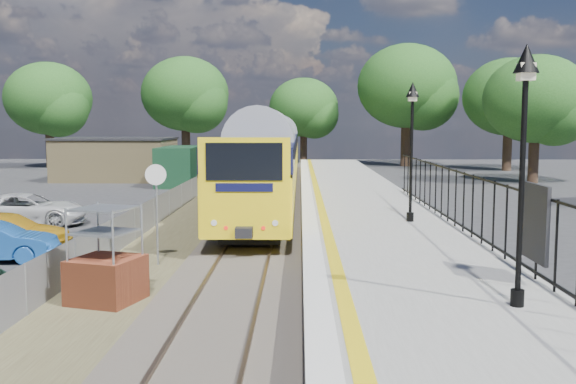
{
  "coord_description": "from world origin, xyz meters",
  "views": [
    {
      "loc": [
        1.62,
        -15.22,
        4.13
      ],
      "look_at": [
        1.25,
        4.82,
        2.0
      ],
      "focal_mm": 40.0,
      "sensor_mm": 36.0,
      "label": 1
    }
  ],
  "objects_px": {
    "victorian_lamp_north": "(412,119)",
    "car_white": "(27,210)",
    "victorian_lamp_south": "(524,114)",
    "train": "(273,153)",
    "car_yellow": "(8,232)",
    "brick_plinth": "(106,257)",
    "speed_sign": "(156,197)"
  },
  "relations": [
    {
      "from": "victorian_lamp_north",
      "to": "car_white",
      "type": "xyz_separation_m",
      "value": [
        -14.76,
        4.39,
        -3.64
      ]
    },
    {
      "from": "victorian_lamp_north",
      "to": "car_white",
      "type": "bearing_deg",
      "value": 163.42
    },
    {
      "from": "victorian_lamp_south",
      "to": "train",
      "type": "xyz_separation_m",
      "value": [
        -5.5,
        27.85,
        -1.96
      ]
    },
    {
      "from": "car_yellow",
      "to": "victorian_lamp_south",
      "type": "bearing_deg",
      "value": -127.56
    },
    {
      "from": "victorian_lamp_south",
      "to": "victorian_lamp_north",
      "type": "xyz_separation_m",
      "value": [
        -0.2,
        10.0,
        0.0
      ]
    },
    {
      "from": "brick_plinth",
      "to": "car_white",
      "type": "distance_m",
      "value": 13.09
    },
    {
      "from": "train",
      "to": "brick_plinth",
      "type": "bearing_deg",
      "value": -96.5
    },
    {
      "from": "brick_plinth",
      "to": "speed_sign",
      "type": "height_order",
      "value": "speed_sign"
    },
    {
      "from": "victorian_lamp_south",
      "to": "car_yellow",
      "type": "relative_size",
      "value": 1.11
    },
    {
      "from": "car_yellow",
      "to": "car_white",
      "type": "distance_m",
      "value": 5.17
    },
    {
      "from": "victorian_lamp_south",
      "to": "train",
      "type": "relative_size",
      "value": 0.11
    },
    {
      "from": "speed_sign",
      "to": "brick_plinth",
      "type": "bearing_deg",
      "value": -103.57
    },
    {
      "from": "victorian_lamp_south",
      "to": "car_white",
      "type": "xyz_separation_m",
      "value": [
        -14.96,
        14.39,
        -3.64
      ]
    },
    {
      "from": "train",
      "to": "car_white",
      "type": "bearing_deg",
      "value": -125.13
    },
    {
      "from": "car_yellow",
      "to": "speed_sign",
      "type": "bearing_deg",
      "value": -116.68
    },
    {
      "from": "car_white",
      "to": "car_yellow",
      "type": "bearing_deg",
      "value": -169.87
    },
    {
      "from": "speed_sign",
      "to": "car_yellow",
      "type": "xyz_separation_m",
      "value": [
        -5.5,
        2.46,
        -1.45
      ]
    },
    {
      "from": "brick_plinth",
      "to": "car_yellow",
      "type": "distance_m",
      "value": 8.19
    },
    {
      "from": "train",
      "to": "speed_sign",
      "type": "height_order",
      "value": "train"
    },
    {
      "from": "speed_sign",
      "to": "car_white",
      "type": "distance_m",
      "value": 10.27
    },
    {
      "from": "victorian_lamp_north",
      "to": "brick_plinth",
      "type": "bearing_deg",
      "value": -139.72
    },
    {
      "from": "victorian_lamp_north",
      "to": "speed_sign",
      "type": "distance_m",
      "value": 8.66
    },
    {
      "from": "train",
      "to": "victorian_lamp_north",
      "type": "bearing_deg",
      "value": -73.46
    },
    {
      "from": "train",
      "to": "brick_plinth",
      "type": "relative_size",
      "value": 17.94
    },
    {
      "from": "train",
      "to": "car_yellow",
      "type": "height_order",
      "value": "train"
    },
    {
      "from": "train",
      "to": "speed_sign",
      "type": "xyz_separation_m",
      "value": [
        -2.5,
        -20.87,
        -0.29
      ]
    },
    {
      "from": "car_yellow",
      "to": "victorian_lamp_north",
      "type": "bearing_deg",
      "value": -90.19
    },
    {
      "from": "train",
      "to": "speed_sign",
      "type": "relative_size",
      "value": 13.66
    },
    {
      "from": "victorian_lamp_south",
      "to": "car_yellow",
      "type": "xyz_separation_m",
      "value": [
        -13.5,
        9.44,
        -3.7
      ]
    },
    {
      "from": "brick_plinth",
      "to": "car_yellow",
      "type": "xyz_separation_m",
      "value": [
        -5.18,
        6.32,
        -0.49
      ]
    },
    {
      "from": "car_white",
      "to": "speed_sign",
      "type": "bearing_deg",
      "value": -143.08
    },
    {
      "from": "brick_plinth",
      "to": "car_white",
      "type": "xyz_separation_m",
      "value": [
        -6.65,
        11.27,
        -0.43
      ]
    }
  ]
}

